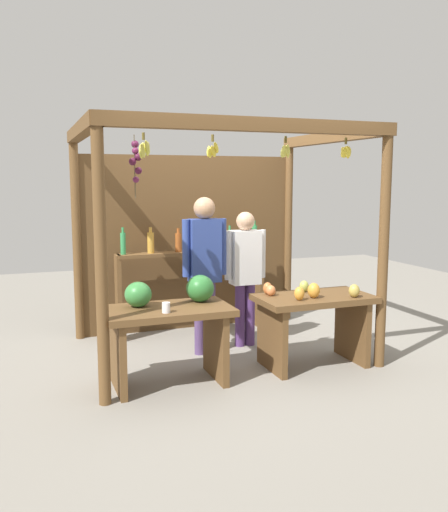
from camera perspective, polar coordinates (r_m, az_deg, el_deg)
ground_plane at (r=6.02m, az=-0.68°, el=-9.85°), size 12.00×12.00×0.00m
market_stall at (r=6.17m, az=-2.12°, el=3.83°), size 2.82×2.14×2.37m
fruit_counter_left at (r=4.98m, az=-5.71°, el=-6.68°), size 1.13×0.64×0.96m
fruit_counter_right at (r=5.50m, az=9.28°, el=-6.01°), size 1.13×0.64×0.86m
bottle_shelf_unit at (r=6.52m, az=-3.39°, el=-1.39°), size 1.80×0.22×1.34m
vendor_man at (r=5.71m, az=-2.03°, el=-0.48°), size 0.48×0.23×1.66m
vendor_woman at (r=6.01m, az=2.22°, el=-1.16°), size 0.48×0.20×1.50m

